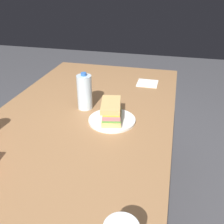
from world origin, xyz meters
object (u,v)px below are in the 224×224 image
at_px(paper_plate, 112,120).
at_px(water_bottle_tall, 85,92).
at_px(dining_table, 77,140).
at_px(sandwich, 112,111).

bearing_deg(paper_plate, water_bottle_tall, 58.75).
distance_m(dining_table, paper_plate, 0.20).
height_order(dining_table, paper_plate, paper_plate).
distance_m(paper_plate, water_bottle_tall, 0.22).
distance_m(sandwich, water_bottle_tall, 0.20).
bearing_deg(paper_plate, sandwich, 37.77).
distance_m(dining_table, sandwich, 0.22).
bearing_deg(paper_plate, dining_table, 114.72).
relative_size(paper_plate, water_bottle_tall, 1.16).
height_order(dining_table, water_bottle_tall, water_bottle_tall).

